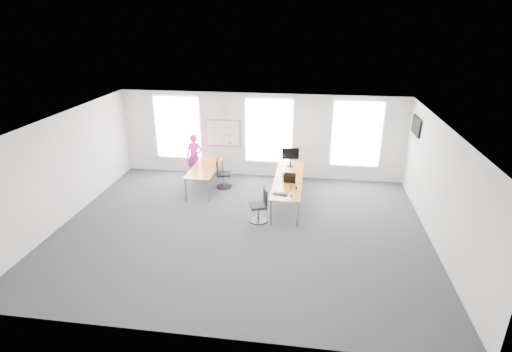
# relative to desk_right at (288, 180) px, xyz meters

# --- Properties ---
(floor) EXTENTS (10.00, 10.00, 0.00)m
(floor) POSITION_rel_desk_right_xyz_m (-1.14, -1.89, -0.73)
(floor) COLOR #2C2B30
(floor) RESTS_ON ground
(ceiling) EXTENTS (10.00, 10.00, 0.00)m
(ceiling) POSITION_rel_desk_right_xyz_m (-1.14, -1.89, 2.27)
(ceiling) COLOR white
(ceiling) RESTS_ON ground
(wall_back) EXTENTS (10.00, 0.00, 10.00)m
(wall_back) POSITION_rel_desk_right_xyz_m (-1.14, 2.11, 0.77)
(wall_back) COLOR silver
(wall_back) RESTS_ON ground
(wall_front) EXTENTS (10.00, 0.00, 10.00)m
(wall_front) POSITION_rel_desk_right_xyz_m (-1.14, -5.89, 0.77)
(wall_front) COLOR silver
(wall_front) RESTS_ON ground
(wall_left) EXTENTS (0.00, 10.00, 10.00)m
(wall_left) POSITION_rel_desk_right_xyz_m (-6.14, -1.89, 0.77)
(wall_left) COLOR silver
(wall_left) RESTS_ON ground
(wall_right) EXTENTS (0.00, 10.00, 10.00)m
(wall_right) POSITION_rel_desk_right_xyz_m (3.86, -1.89, 0.77)
(wall_right) COLOR silver
(wall_right) RESTS_ON ground
(window_left) EXTENTS (1.60, 0.06, 2.20)m
(window_left) POSITION_rel_desk_right_xyz_m (-4.14, 2.08, 0.97)
(window_left) COLOR white
(window_left) RESTS_ON wall_back
(window_mid) EXTENTS (1.60, 0.06, 2.20)m
(window_mid) POSITION_rel_desk_right_xyz_m (-0.84, 2.08, 0.97)
(window_mid) COLOR white
(window_mid) RESTS_ON wall_back
(window_right) EXTENTS (1.60, 0.06, 2.20)m
(window_right) POSITION_rel_desk_right_xyz_m (2.16, 2.08, 0.97)
(window_right) COLOR white
(window_right) RESTS_ON wall_back
(desk_right) EXTENTS (0.86, 3.22, 0.78)m
(desk_right) POSITION_rel_desk_right_xyz_m (0.00, 0.00, 0.00)
(desk_right) COLOR orange
(desk_right) RESTS_ON ground
(desk_left) EXTENTS (0.85, 2.12, 0.78)m
(desk_left) POSITION_rel_desk_right_xyz_m (-2.81, 0.65, -0.02)
(desk_left) COLOR orange
(desk_left) RESTS_ON ground
(chair_right) EXTENTS (0.55, 0.55, 0.98)m
(chair_right) POSITION_rel_desk_right_xyz_m (-0.69, -1.35, -0.30)
(chair_right) COLOR black
(chair_right) RESTS_ON ground
(chair_left) EXTENTS (0.53, 0.53, 0.99)m
(chair_left) POSITION_rel_desk_right_xyz_m (-2.28, 0.86, -0.30)
(chair_left) COLOR black
(chair_left) RESTS_ON ground
(person) EXTENTS (0.61, 0.42, 1.61)m
(person) POSITION_rel_desk_right_xyz_m (-3.43, 1.55, 0.07)
(person) COLOR #F22BC5
(person) RESTS_ON ground
(whiteboard) EXTENTS (1.20, 0.03, 0.90)m
(whiteboard) POSITION_rel_desk_right_xyz_m (-2.49, 2.08, 0.82)
(whiteboard) COLOR silver
(whiteboard) RESTS_ON wall_back
(wall_clock) EXTENTS (0.30, 0.04, 0.30)m
(wall_clock) POSITION_rel_desk_right_xyz_m (-2.49, 2.08, 1.62)
(wall_clock) COLOR gray
(wall_clock) RESTS_ON wall_back
(tv) EXTENTS (0.06, 0.90, 0.55)m
(tv) POSITION_rel_desk_right_xyz_m (3.81, 1.11, 1.57)
(tv) COLOR black
(tv) RESTS_ON wall_right
(keyboard) EXTENTS (0.47, 0.29, 0.02)m
(keyboard) POSITION_rel_desk_right_xyz_m (-0.15, -1.19, 0.06)
(keyboard) COLOR black
(keyboard) RESTS_ON desk_right
(mouse) EXTENTS (0.09, 0.12, 0.04)m
(mouse) POSITION_rel_desk_right_xyz_m (0.16, -1.28, 0.07)
(mouse) COLOR black
(mouse) RESTS_ON desk_right
(lens_cap) EXTENTS (0.07, 0.07, 0.01)m
(lens_cap) POSITION_rel_desk_right_xyz_m (0.06, -0.97, 0.05)
(lens_cap) COLOR black
(lens_cap) RESTS_ON desk_right
(headphones) EXTENTS (0.19, 0.10, 0.11)m
(headphones) POSITION_rel_desk_right_xyz_m (0.20, -0.77, 0.10)
(headphones) COLOR black
(headphones) RESTS_ON desk_right
(laptop_sleeve) EXTENTS (0.37, 0.25, 0.30)m
(laptop_sleeve) POSITION_rel_desk_right_xyz_m (0.06, -0.32, 0.20)
(laptop_sleeve) COLOR black
(laptop_sleeve) RESTS_ON desk_right
(paper_stack) EXTENTS (0.37, 0.32, 0.11)m
(paper_stack) POSITION_rel_desk_right_xyz_m (-0.04, 0.17, 0.11)
(paper_stack) COLOR beige
(paper_stack) RESTS_ON desk_right
(monitor) EXTENTS (0.56, 0.23, 0.63)m
(monitor) POSITION_rel_desk_right_xyz_m (-0.01, 1.10, 0.43)
(monitor) COLOR black
(monitor) RESTS_ON desk_right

